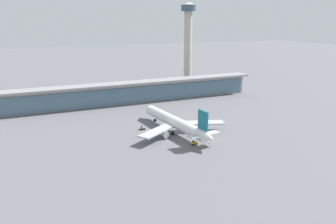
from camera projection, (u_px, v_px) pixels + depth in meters
name	position (u px, v px, depth m)	size (l,w,h in m)	color
ground_plane	(177.00, 132.00, 175.75)	(1200.00, 1200.00, 0.00)	slate
airliner_on_stand	(176.00, 123.00, 173.38)	(50.11, 65.52, 17.44)	white
service_truck_near_nose_olive	(173.00, 124.00, 186.66)	(2.05, 6.84, 2.70)	olive
service_truck_under_wing_grey	(142.00, 128.00, 179.51)	(3.11, 2.16, 2.05)	gray
service_truck_mid_apron_yellow	(194.00, 143.00, 158.01)	(3.00, 1.95, 2.05)	yellow
terminal_building	(134.00, 92.00, 235.62)	(183.60, 12.80, 15.20)	#B2ADA3
control_tower	(188.00, 39.00, 277.86)	(12.00, 12.00, 75.78)	#B2ADA3
safety_cone_alpha	(209.00, 143.00, 159.31)	(0.62, 0.62, 0.70)	orange
safety_cone_bravo	(182.00, 148.00, 153.03)	(0.62, 0.62, 0.70)	orange
safety_cone_charlie	(202.00, 144.00, 158.21)	(0.62, 0.62, 0.70)	orange
safety_cone_delta	(168.00, 149.00, 151.59)	(0.62, 0.62, 0.70)	orange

